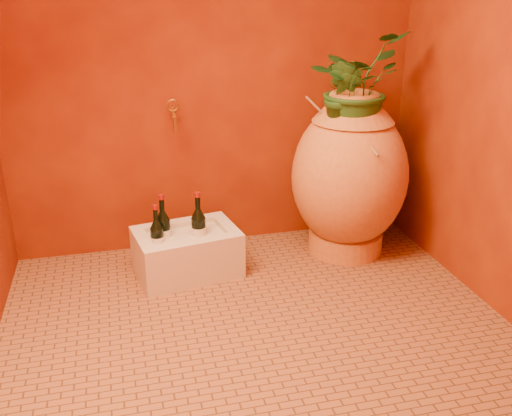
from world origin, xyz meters
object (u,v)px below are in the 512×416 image
object	(u,v)px
amphora	(349,175)
wine_bottle_b	(157,239)
stone_basin	(187,253)
wall_tap	(173,113)
wine_bottle_c	(199,229)
wine_bottle_a	(164,232)

from	to	relation	value
amphora	wine_bottle_b	xyz separation A→B (m)	(-1.19, -0.11, -0.24)
stone_basin	wall_tap	distance (m)	0.82
stone_basin	wine_bottle_c	bearing A→B (deg)	-4.87
amphora	wine_bottle_b	world-z (taller)	amphora
stone_basin	wine_bottle_a	bearing A→B (deg)	171.70
wine_bottle_a	wine_bottle_b	size ratio (longest dim) A/B	1.11
amphora	wine_bottle_c	xyz separation A→B (m)	(-0.94, -0.07, -0.23)
stone_basin	wall_tap	world-z (taller)	wall_tap
wine_bottle_b	wall_tap	world-z (taller)	wall_tap
wine_bottle_a	wine_bottle_c	size ratio (longest dim) A/B	0.99
amphora	wine_bottle_c	distance (m)	0.97
stone_basin	wall_tap	bearing A→B (deg)	90.42
wine_bottle_c	wall_tap	xyz separation A→B (m)	(-0.08, 0.33, 0.61)
amphora	stone_basin	size ratio (longest dim) A/B	1.59
amphora	wine_bottle_b	size ratio (longest dim) A/B	3.20
wine_bottle_b	wine_bottle_c	bearing A→B (deg)	9.36
wall_tap	wine_bottle_b	bearing A→B (deg)	-114.09
wine_bottle_a	wine_bottle_c	world-z (taller)	wine_bottle_c
stone_basin	wine_bottle_b	bearing A→B (deg)	-164.69
amphora	wine_bottle_a	size ratio (longest dim) A/B	2.89
wall_tap	amphora	bearing A→B (deg)	-14.42
stone_basin	amphora	bearing A→B (deg)	3.53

